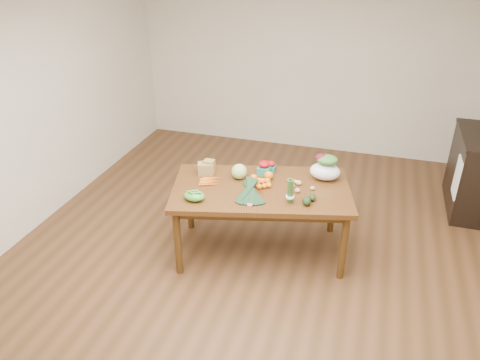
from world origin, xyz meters
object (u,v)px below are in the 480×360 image
(asparagus_bundle, at_px, (290,191))
(paper_bag, at_px, (206,167))
(mandarin_cluster, at_px, (262,182))
(salad_bag, at_px, (325,168))
(kale_bunch, at_px, (250,193))
(cabinet, at_px, (476,173))
(dining_table, at_px, (260,220))
(cabbage, at_px, (239,172))

(asparagus_bundle, bearing_deg, paper_bag, 147.09)
(mandarin_cluster, distance_m, salad_bag, 0.65)
(kale_bunch, bearing_deg, cabinet, 25.49)
(dining_table, height_order, mandarin_cluster, mandarin_cluster)
(dining_table, xyz_separation_m, cabinet, (2.19, 1.56, 0.10))
(dining_table, distance_m, asparagus_bundle, 0.63)
(cabinet, bearing_deg, dining_table, -144.51)
(dining_table, distance_m, cabbage, 0.54)
(cabinet, distance_m, salad_bag, 2.06)
(mandarin_cluster, bearing_deg, kale_bunch, -97.18)
(asparagus_bundle, height_order, salad_bag, asparagus_bundle)
(cabbage, bearing_deg, cabinet, 30.53)
(dining_table, height_order, kale_bunch, kale_bunch)
(dining_table, distance_m, kale_bunch, 0.53)
(salad_bag, bearing_deg, paper_bag, -168.44)
(dining_table, height_order, salad_bag, salad_bag)
(cabbage, bearing_deg, dining_table, -24.11)
(asparagus_bundle, bearing_deg, cabinet, 29.44)
(dining_table, xyz_separation_m, paper_bag, (-0.62, 0.11, 0.45))
(dining_table, distance_m, paper_bag, 0.77)
(cabinet, height_order, salad_bag, salad_bag)
(mandarin_cluster, bearing_deg, paper_bag, 172.32)
(cabinet, xyz_separation_m, kale_bunch, (-2.23, -1.84, 0.36))
(cabbage, distance_m, mandarin_cluster, 0.28)
(dining_table, bearing_deg, kale_bunch, -111.37)
(kale_bunch, xyz_separation_m, asparagus_bundle, (0.36, 0.07, 0.05))
(cabbage, xyz_separation_m, asparagus_bundle, (0.58, -0.33, 0.05))
(salad_bag, bearing_deg, dining_table, -147.87)
(asparagus_bundle, bearing_deg, dining_table, 133.10)
(paper_bag, height_order, cabbage, cabbage)
(paper_bag, bearing_deg, mandarin_cluster, -7.68)
(asparagus_bundle, xyz_separation_m, salad_bag, (0.24, 0.56, -0.01))
(cabinet, xyz_separation_m, salad_bag, (-1.63, -1.21, 0.40))
(mandarin_cluster, relative_size, asparagus_bundle, 0.72)
(dining_table, bearing_deg, cabbage, 141.84)
(salad_bag, bearing_deg, mandarin_cluster, -149.88)
(kale_bunch, distance_m, salad_bag, 0.87)
(asparagus_bundle, bearing_deg, kale_bunch, 176.54)
(salad_bag, bearing_deg, cabbage, -163.90)
(paper_bag, height_order, asparagus_bundle, asparagus_bundle)
(mandarin_cluster, relative_size, kale_bunch, 0.45)
(dining_table, xyz_separation_m, cabbage, (-0.26, 0.12, 0.45))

